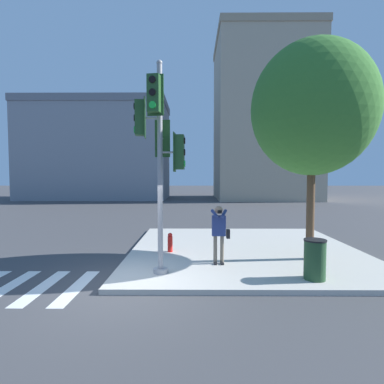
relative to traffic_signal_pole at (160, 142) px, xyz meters
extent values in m
plane|color=#424244|center=(-0.79, -0.68, -3.63)|extent=(160.00, 160.00, 0.00)
cube|color=#BCB7AD|center=(2.71, 2.82, -3.56)|extent=(8.00, 8.00, 0.14)
cube|color=silver|center=(-1.99, -0.66, -3.62)|extent=(0.37, 2.42, 0.01)
cube|color=silver|center=(-2.83, -0.66, -3.62)|extent=(0.37, 2.42, 0.01)
cube|color=silver|center=(-3.68, -0.66, -3.62)|extent=(0.37, 2.42, 0.01)
cylinder|color=#939399|center=(0.01, 0.01, -3.43)|extent=(0.40, 0.40, 0.12)
cylinder|color=#939399|center=(0.01, 0.01, -0.68)|extent=(0.14, 0.14, 5.37)
sphere|color=#939399|center=(0.01, 0.01, 2.05)|extent=(0.15, 0.15, 0.15)
cylinder|color=#939399|center=(0.02, 0.25, 0.15)|extent=(0.07, 0.33, 0.05)
cube|color=#234C23|center=(0.05, 0.53, 0.15)|extent=(0.32, 0.26, 0.90)
cube|color=#234C23|center=(0.04, 0.40, 0.15)|extent=(0.42, 0.06, 1.02)
cylinder|color=black|center=(0.06, 0.66, 0.45)|extent=(0.17, 0.04, 0.17)
cylinder|color=black|center=(0.06, 0.66, 0.15)|extent=(0.17, 0.04, 0.17)
cylinder|color=green|center=(0.06, 0.66, -0.15)|extent=(0.17, 0.04, 0.17)
cylinder|color=#939399|center=(-0.03, -0.22, 1.12)|extent=(0.10, 0.33, 0.05)
cube|color=#234C23|center=(-0.07, -0.50, 1.12)|extent=(0.33, 0.28, 0.90)
cube|color=#234C23|center=(-0.05, -0.37, 1.12)|extent=(0.42, 0.09, 1.02)
cylinder|color=black|center=(-0.09, -0.63, 1.42)|extent=(0.17, 0.06, 0.17)
cylinder|color=black|center=(-0.09, -0.63, 1.12)|extent=(0.17, 0.06, 0.17)
cylinder|color=green|center=(-0.09, -0.63, 0.82)|extent=(0.17, 0.06, 0.17)
cylinder|color=#939399|center=(-0.23, -0.01, 0.62)|extent=(0.33, 0.08, 0.05)
cube|color=#234C23|center=(-0.51, -0.04, 0.62)|extent=(0.27, 0.32, 0.90)
cube|color=#234C23|center=(-0.38, -0.03, 0.62)|extent=(0.07, 0.42, 1.02)
cylinder|color=black|center=(-0.64, -0.05, 0.92)|extent=(0.05, 0.17, 0.17)
cylinder|color=black|center=(-0.64, -0.05, 0.62)|extent=(0.05, 0.17, 0.17)
cylinder|color=green|center=(-0.64, -0.05, 0.32)|extent=(0.05, 0.17, 0.17)
cylinder|color=#939399|center=(0.24, 0.00, -0.26)|extent=(0.33, 0.07, 0.05)
cube|color=#234C23|center=(0.52, -0.02, -0.26)|extent=(0.26, 0.31, 0.90)
cube|color=#234C23|center=(0.39, -0.01, -0.26)|extent=(0.05, 0.42, 1.02)
cylinder|color=black|center=(0.66, -0.02, 0.04)|extent=(0.04, 0.17, 0.17)
cylinder|color=black|center=(0.66, -0.02, -0.26)|extent=(0.04, 0.17, 0.17)
cylinder|color=green|center=(0.66, -0.02, -0.56)|extent=(0.04, 0.17, 0.17)
cube|color=black|center=(1.54, 0.83, -3.46)|extent=(0.09, 0.24, 0.05)
cube|color=black|center=(1.74, 0.83, -3.46)|extent=(0.09, 0.24, 0.05)
cylinder|color=#6B6051|center=(1.54, 0.89, -3.07)|extent=(0.11, 0.11, 0.84)
cylinder|color=#6B6051|center=(1.74, 0.89, -3.07)|extent=(0.11, 0.11, 0.84)
cube|color=navy|center=(1.64, 0.89, -2.35)|extent=(0.40, 0.22, 0.59)
sphere|color=tan|center=(1.64, 0.89, -1.88)|extent=(0.23, 0.23, 0.23)
cube|color=black|center=(1.64, 0.58, -1.90)|extent=(0.12, 0.10, 0.09)
cylinder|color=black|center=(1.64, 0.51, -1.90)|extent=(0.06, 0.08, 0.06)
cylinder|color=navy|center=(1.50, 0.75, -1.98)|extent=(0.23, 0.35, 0.24)
cylinder|color=navy|center=(1.77, 0.75, -1.98)|extent=(0.23, 0.35, 0.24)
cube|color=black|center=(1.92, 0.91, -2.60)|extent=(0.10, 0.20, 0.26)
cylinder|color=brown|center=(4.53, 1.40, -1.80)|extent=(0.24, 0.24, 3.36)
ellipsoid|color=#38752D|center=(4.53, 1.40, 1.18)|extent=(3.72, 3.72, 4.09)
cylinder|color=red|center=(0.08, 2.27, -3.22)|extent=(0.17, 0.17, 0.53)
sphere|color=red|center=(0.08, 2.27, -2.91)|extent=(0.15, 0.15, 0.15)
cylinder|color=red|center=(0.08, 2.15, -3.16)|extent=(0.08, 0.06, 0.08)
cylinder|color=#234728|center=(3.94, -0.46, -3.00)|extent=(0.53, 0.53, 0.97)
cylinder|color=black|center=(3.94, -0.46, -2.49)|extent=(0.55, 0.55, 0.04)
cube|color=gray|center=(-10.91, 28.84, 1.84)|extent=(16.91, 8.11, 10.93)
cube|color=slate|center=(-10.91, 28.84, 7.70)|extent=(17.11, 8.31, 0.80)
cube|color=tan|center=(9.28, 28.87, 5.64)|extent=(11.25, 10.76, 18.54)
cube|color=gray|center=(9.28, 28.87, 15.31)|extent=(11.45, 10.96, 0.80)
camera|label=1|loc=(0.91, -7.90, -0.89)|focal=28.00mm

